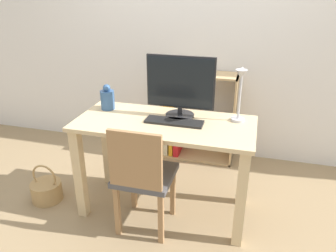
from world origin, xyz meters
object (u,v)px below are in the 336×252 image
object	(u,v)px
vase	(107,99)
desk_lamp	(240,91)
chair	(142,175)
basket	(47,190)
keyboard	(174,122)
bookshelf	(185,117)
monitor	(180,85)

from	to	relation	value
vase	desk_lamp	size ratio (longest dim) A/B	0.50
chair	basket	world-z (taller)	chair
keyboard	chair	size ratio (longest dim) A/B	0.49
chair	keyboard	bearing A→B (deg)	63.09
basket	bookshelf	bearing A→B (deg)	48.86
keyboard	vase	size ratio (longest dim) A/B	2.08
monitor	bookshelf	distance (m)	0.99
desk_lamp	basket	world-z (taller)	desk_lamp
keyboard	chair	xyz separation A→B (m)	(-0.16, -0.28, -0.31)
basket	vase	bearing A→B (deg)	30.59
desk_lamp	vase	bearing A→B (deg)	178.17
desk_lamp	basket	bearing A→B (deg)	-170.38
desk_lamp	chair	xyz separation A→B (m)	(-0.59, -0.38, -0.54)
vase	desk_lamp	xyz separation A→B (m)	(1.02, -0.03, 0.16)
keyboard	desk_lamp	world-z (taller)	desk_lamp
monitor	basket	distance (m)	1.44
bookshelf	chair	bearing A→B (deg)	-91.64
vase	basket	distance (m)	0.95
keyboard	monitor	bearing A→B (deg)	86.13
bookshelf	basket	bearing A→B (deg)	-131.14
chair	bookshelf	distance (m)	1.20
keyboard	vase	world-z (taller)	vase
monitor	desk_lamp	xyz separation A→B (m)	(0.43, -0.03, 0.00)
vase	bookshelf	distance (m)	1.01
monitor	basket	bearing A→B (deg)	-164.91
vase	basket	size ratio (longest dim) A/B	0.60
desk_lamp	bookshelf	size ratio (longest dim) A/B	0.45
vase	basket	xyz separation A→B (m)	(-0.49, -0.29, -0.76)
monitor	basket	xyz separation A→B (m)	(-1.07, -0.29, -0.92)
vase	bookshelf	world-z (taller)	vase
monitor	bookshelf	xyz separation A→B (m)	(-0.13, 0.79, -0.58)
keyboard	basket	world-z (taller)	keyboard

